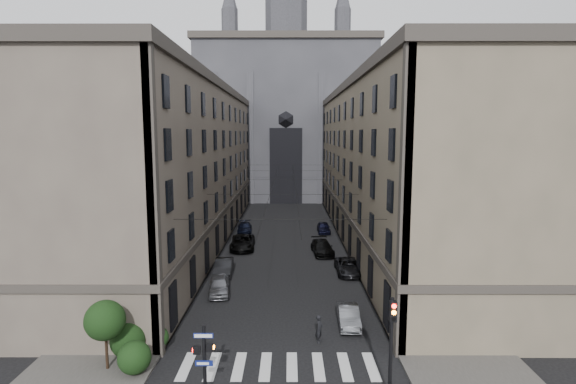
{
  "coord_description": "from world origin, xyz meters",
  "views": [
    {
      "loc": [
        0.58,
        -18.88,
        13.13
      ],
      "look_at": [
        0.51,
        12.45,
        8.98
      ],
      "focal_mm": 28.0,
      "sensor_mm": 36.0,
      "label": 1
    }
  ],
  "objects_px": {
    "pedestrian_signal_left": "(204,359)",
    "traffic_light_right": "(392,336)",
    "car_left_midfar": "(243,242)",
    "gothic_tower": "(286,110)",
    "car_left_midnear": "(224,267)",
    "car_right_far": "(324,228)",
    "car_left_near": "(219,285)",
    "car_left_far": "(245,228)",
    "car_right_near": "(349,316)",
    "car_right_midfar": "(322,247)",
    "pedestrian": "(319,329)",
    "car_right_midnear": "(349,266)"
  },
  "relations": [
    {
      "from": "pedestrian_signal_left",
      "to": "car_left_near",
      "type": "height_order",
      "value": "pedestrian_signal_left"
    },
    {
      "from": "car_right_far",
      "to": "traffic_light_right",
      "type": "bearing_deg",
      "value": -89.46
    },
    {
      "from": "car_left_midnear",
      "to": "car_right_far",
      "type": "bearing_deg",
      "value": 56.24
    },
    {
      "from": "traffic_light_right",
      "to": "car_left_near",
      "type": "relative_size",
      "value": 1.25
    },
    {
      "from": "car_left_near",
      "to": "car_left_far",
      "type": "xyz_separation_m",
      "value": [
        -0.15,
        22.71,
        -0.05
      ]
    },
    {
      "from": "car_left_near",
      "to": "car_left_midfar",
      "type": "bearing_deg",
      "value": 80.45
    },
    {
      "from": "car_left_midnear",
      "to": "car_right_midfar",
      "type": "relative_size",
      "value": 0.88
    },
    {
      "from": "car_right_midfar",
      "to": "gothic_tower",
      "type": "bearing_deg",
      "value": 90.07
    },
    {
      "from": "car_right_midfar",
      "to": "car_right_near",
      "type": "bearing_deg",
      "value": -93.63
    },
    {
      "from": "car_left_midfar",
      "to": "car_right_near",
      "type": "distance_m",
      "value": 22.31
    },
    {
      "from": "car_left_near",
      "to": "car_right_far",
      "type": "distance_m",
      "value": 25.0
    },
    {
      "from": "pedestrian_signal_left",
      "to": "traffic_light_right",
      "type": "xyz_separation_m",
      "value": [
        9.11,
        0.42,
        0.97
      ]
    },
    {
      "from": "car_left_near",
      "to": "car_right_near",
      "type": "xyz_separation_m",
      "value": [
        9.82,
        -6.03,
        -0.06
      ]
    },
    {
      "from": "traffic_light_right",
      "to": "car_right_far",
      "type": "height_order",
      "value": "traffic_light_right"
    },
    {
      "from": "car_left_midnear",
      "to": "car_right_far",
      "type": "height_order",
      "value": "car_left_midnear"
    },
    {
      "from": "car_right_near",
      "to": "car_right_midfar",
      "type": "xyz_separation_m",
      "value": [
        -0.47,
        18.22,
        0.09
      ]
    },
    {
      "from": "traffic_light_right",
      "to": "car_right_near",
      "type": "distance_m",
      "value": 9.03
    },
    {
      "from": "car_right_midfar",
      "to": "pedestrian",
      "type": "distance_m",
      "value": 20.79
    },
    {
      "from": "car_right_far",
      "to": "pedestrian_signal_left",
      "type": "bearing_deg",
      "value": -103.05
    },
    {
      "from": "car_right_near",
      "to": "car_right_midnear",
      "type": "distance_m",
      "value": 11.51
    },
    {
      "from": "car_left_midfar",
      "to": "car_right_far",
      "type": "bearing_deg",
      "value": 38.55
    },
    {
      "from": "traffic_light_right",
      "to": "car_right_far",
      "type": "relative_size",
      "value": 1.28
    },
    {
      "from": "gothic_tower",
      "to": "traffic_light_right",
      "type": "distance_m",
      "value": 74.67
    },
    {
      "from": "gothic_tower",
      "to": "pedestrian",
      "type": "relative_size",
      "value": 32.75
    },
    {
      "from": "gothic_tower",
      "to": "car_left_near",
      "type": "distance_m",
      "value": 61.09
    },
    {
      "from": "car_left_far",
      "to": "car_right_midfar",
      "type": "bearing_deg",
      "value": -52.2
    },
    {
      "from": "car_left_far",
      "to": "car_right_midnear",
      "type": "relative_size",
      "value": 0.92
    },
    {
      "from": "car_left_near",
      "to": "car_left_midfar",
      "type": "distance_m",
      "value": 14.23
    },
    {
      "from": "car_right_midfar",
      "to": "car_left_midnear",
      "type": "bearing_deg",
      "value": -148.07
    },
    {
      "from": "car_left_midnear",
      "to": "car_left_midfar",
      "type": "distance_m",
      "value": 9.38
    },
    {
      "from": "gothic_tower",
      "to": "car_left_far",
      "type": "xyz_separation_m",
      "value": [
        -5.3,
        -35.71,
        -17.13
      ]
    },
    {
      "from": "car_left_midfar",
      "to": "car_right_midfar",
      "type": "xyz_separation_m",
      "value": [
        8.9,
        -2.03,
        -0.05
      ]
    },
    {
      "from": "car_right_midnear",
      "to": "car_right_far",
      "type": "bearing_deg",
      "value": 93.28
    },
    {
      "from": "pedestrian_signal_left",
      "to": "car_left_far",
      "type": "bearing_deg",
      "value": 92.7
    },
    {
      "from": "pedestrian_signal_left",
      "to": "car_left_midfar",
      "type": "height_order",
      "value": "pedestrian_signal_left"
    },
    {
      "from": "pedestrian",
      "to": "car_left_midfar",
      "type": "bearing_deg",
      "value": 34.91
    },
    {
      "from": "gothic_tower",
      "to": "pedestrian_signal_left",
      "type": "height_order",
      "value": "gothic_tower"
    },
    {
      "from": "car_right_near",
      "to": "car_right_far",
      "type": "height_order",
      "value": "car_right_far"
    },
    {
      "from": "gothic_tower",
      "to": "car_left_midfar",
      "type": "bearing_deg",
      "value": -96.06
    },
    {
      "from": "pedestrian_signal_left",
      "to": "car_left_near",
      "type": "xyz_separation_m",
      "value": [
        -1.63,
        15.03,
        -1.61
      ]
    },
    {
      "from": "traffic_light_right",
      "to": "car_right_near",
      "type": "bearing_deg",
      "value": 96.17
    },
    {
      "from": "car_right_midnear",
      "to": "car_right_midfar",
      "type": "distance_m",
      "value": 7.08
    },
    {
      "from": "car_right_near",
      "to": "car_right_far",
      "type": "bearing_deg",
      "value": 90.85
    },
    {
      "from": "car_left_far",
      "to": "car_right_near",
      "type": "bearing_deg",
      "value": -75.13
    },
    {
      "from": "gothic_tower",
      "to": "car_right_midfar",
      "type": "relative_size",
      "value": 11.33
    },
    {
      "from": "car_left_midnear",
      "to": "car_right_midnear",
      "type": "xyz_separation_m",
      "value": [
        11.66,
        0.51,
        -0.05
      ]
    },
    {
      "from": "traffic_light_right",
      "to": "car_left_far",
      "type": "xyz_separation_m",
      "value": [
        -10.9,
        37.32,
        -2.62
      ]
    },
    {
      "from": "car_left_midnear",
      "to": "pedestrian",
      "type": "xyz_separation_m",
      "value": [
        7.98,
        -13.41,
        0.14
      ]
    },
    {
      "from": "car_left_near",
      "to": "car_right_near",
      "type": "height_order",
      "value": "car_left_near"
    },
    {
      "from": "car_left_midnear",
      "to": "pedestrian",
      "type": "relative_size",
      "value": 2.55
    }
  ]
}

